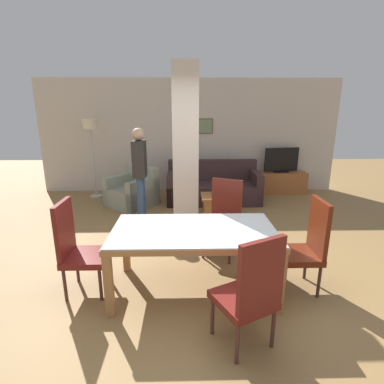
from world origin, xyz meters
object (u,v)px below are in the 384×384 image
dining_chair_head_left (77,246)px  bottle (214,189)px  tv_screen (281,160)px  tv_stand (280,182)px  coffee_table (219,206)px  dining_table (194,241)px  armchair (133,192)px  dining_chair_near_right (251,291)px  standing_person (140,168)px  sofa (213,188)px  dining_chair_head_right (307,244)px  floor_lamp (91,132)px  dining_chair_far_right (224,216)px

dining_chair_head_left → bottle: bearing=144.5°
dining_chair_head_left → tv_screen: size_ratio=1.27×
tv_stand → coffee_table: bearing=-134.1°
dining_table → armchair: armchair is taller
tv_screen → armchair: bearing=5.2°
dining_chair_near_right → standing_person: size_ratio=0.63×
sofa → dining_chair_head_right: bearing=102.1°
dining_chair_head_left → bottle: dining_chair_head_left is taller
dining_chair_head_right → standing_person: standing_person is taller
dining_chair_near_right → tv_stand: (1.78, 4.94, -0.30)m
dining_chair_head_left → dining_chair_head_right: bearing=90.0°
dining_chair_head_right → tv_stand: dining_chair_head_right is taller
tv_screen → standing_person: size_ratio=0.50×
floor_lamp → standing_person: (1.29, -1.51, -0.53)m
dining_chair_head_left → armchair: (0.08, 3.14, -0.27)m
dining_chair_near_right → tv_stand: size_ratio=0.86×
dining_chair_far_right → dining_chair_near_right: 1.79m
dining_chair_head_left → bottle: 3.00m
sofa → dining_chair_head_left: bearing=62.0°
dining_chair_far_right → coffee_table: size_ratio=1.56×
dining_chair_far_right → dining_chair_near_right: same height
armchair → bottle: (1.66, -0.70, 0.25)m
bottle → dining_chair_far_right: bearing=-90.0°
dining_chair_far_right → dining_chair_near_right: (0.00, -1.79, 0.00)m
sofa → standing_person: bearing=37.7°
dining_chair_far_right → standing_person: (-1.36, 1.41, 0.42)m
dining_chair_far_right → tv_screen: 3.63m
armchair → tv_screen: (3.45, 0.92, 0.52)m
dining_chair_head_right → dining_chair_far_right: bearing=42.2°
dining_chair_far_right → dining_chair_head_left: bearing=53.7°
sofa → floor_lamp: 3.02m
dining_chair_head_right → tv_stand: size_ratio=0.86×
armchair → bottle: 1.82m
dining_chair_near_right → floor_lamp: bearing=92.6°
armchair → tv_screen: bearing=-128.2°
dining_chair_head_right → dining_chair_head_left: bearing=90.0°
floor_lamp → dining_chair_head_right: bearing=-47.8°
sofa → bottle: 1.02m
dining_chair_head_left → armchair: dining_chair_head_left is taller
armchair → standing_person: 1.12m
dining_chair_head_right → floor_lamp: (-3.48, 3.83, 0.95)m
dining_chair_head_right → tv_screen: (0.96, 4.06, 0.25)m
dining_table → tv_screen: tv_screen is taller
dining_table → dining_chair_near_right: (0.45, -0.88, -0.05)m
armchair → coffee_table: bearing=-168.0°
dining_chair_head_right → sofa: bearing=12.1°
dining_table → dining_chair_head_left: (-1.29, 0.00, -0.05)m
dining_chair_head_left → tv_stand: (3.52, 4.06, -0.30)m
dining_table → tv_screen: bearing=61.2°
dining_table → armchair: bearing=111.1°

